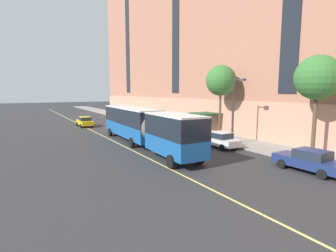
{
  "coord_description": "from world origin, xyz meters",
  "views": [
    {
      "loc": [
        -11.91,
        -16.38,
        5.46
      ],
      "look_at": [
        2.22,
        7.73,
        1.8
      ],
      "focal_mm": 28.0,
      "sensor_mm": 36.0,
      "label": 1
    }
  ],
  "objects_px": {
    "parked_car_navy_2": "(309,160)",
    "street_lamp": "(235,104)",
    "parked_car_champagne_0": "(175,129)",
    "taxi_cab": "(85,122)",
    "street_tree_mid_block": "(318,78)",
    "parked_car_black_1": "(140,121)",
    "street_tree_far_uptown": "(221,81)",
    "city_bus": "(143,125)",
    "parked_car_white_4": "(220,140)"
  },
  "relations": [
    {
      "from": "parked_car_champagne_0",
      "to": "parked_car_black_1",
      "type": "distance_m",
      "value": 10.95
    },
    {
      "from": "parked_car_champagne_0",
      "to": "taxi_cab",
      "type": "relative_size",
      "value": 0.99
    },
    {
      "from": "parked_car_navy_2",
      "to": "street_tree_far_uptown",
      "type": "bearing_deg",
      "value": 74.6
    },
    {
      "from": "parked_car_navy_2",
      "to": "street_lamp",
      "type": "height_order",
      "value": "street_lamp"
    },
    {
      "from": "parked_car_navy_2",
      "to": "parked_car_white_4",
      "type": "height_order",
      "value": "same"
    },
    {
      "from": "parked_car_navy_2",
      "to": "parked_car_white_4",
      "type": "bearing_deg",
      "value": 90.1
    },
    {
      "from": "taxi_cab",
      "to": "street_lamp",
      "type": "relative_size",
      "value": 0.71
    },
    {
      "from": "parked_car_white_4",
      "to": "city_bus",
      "type": "bearing_deg",
      "value": 145.19
    },
    {
      "from": "parked_car_white_4",
      "to": "street_tree_mid_block",
      "type": "distance_m",
      "value": 9.88
    },
    {
      "from": "street_tree_mid_block",
      "to": "taxi_cab",
      "type": "bearing_deg",
      "value": 110.94
    },
    {
      "from": "parked_car_navy_2",
      "to": "taxi_cab",
      "type": "xyz_separation_m",
      "value": [
        -7.8,
        31.94,
        -0.0
      ]
    },
    {
      "from": "taxi_cab",
      "to": "street_tree_mid_block",
      "type": "relative_size",
      "value": 0.57
    },
    {
      "from": "parked_car_champagne_0",
      "to": "street_tree_far_uptown",
      "type": "bearing_deg",
      "value": -49.44
    },
    {
      "from": "parked_car_white_4",
      "to": "taxi_cab",
      "type": "bearing_deg",
      "value": 108.84
    },
    {
      "from": "taxi_cab",
      "to": "street_tree_far_uptown",
      "type": "xyz_separation_m",
      "value": [
        11.47,
        -18.64,
        5.95
      ]
    },
    {
      "from": "parked_car_black_1",
      "to": "street_tree_mid_block",
      "type": "height_order",
      "value": "street_tree_mid_block"
    },
    {
      "from": "parked_car_navy_2",
      "to": "street_lamp",
      "type": "distance_m",
      "value": 9.88
    },
    {
      "from": "city_bus",
      "to": "parked_car_white_4",
      "type": "xyz_separation_m",
      "value": [
        6.25,
        -4.34,
        -1.37
      ]
    },
    {
      "from": "street_tree_mid_block",
      "to": "street_lamp",
      "type": "xyz_separation_m",
      "value": [
        -1.78,
        7.1,
        -2.32
      ]
    },
    {
      "from": "street_tree_mid_block",
      "to": "street_tree_far_uptown",
      "type": "xyz_separation_m",
      "value": [
        -0.0,
        11.32,
        0.19
      ]
    },
    {
      "from": "parked_car_white_4",
      "to": "street_tree_far_uptown",
      "type": "relative_size",
      "value": 0.52
    },
    {
      "from": "parked_car_champagne_0",
      "to": "parked_car_white_4",
      "type": "distance_m",
      "value": 8.43
    },
    {
      "from": "parked_car_navy_2",
      "to": "street_tree_far_uptown",
      "type": "relative_size",
      "value": 0.55
    },
    {
      "from": "parked_car_black_1",
      "to": "parked_car_white_4",
      "type": "height_order",
      "value": "same"
    },
    {
      "from": "parked_car_black_1",
      "to": "taxi_cab",
      "type": "relative_size",
      "value": 0.98
    },
    {
      "from": "city_bus",
      "to": "street_tree_far_uptown",
      "type": "bearing_deg",
      "value": -0.89
    },
    {
      "from": "street_tree_mid_block",
      "to": "street_lamp",
      "type": "height_order",
      "value": "street_tree_mid_block"
    },
    {
      "from": "street_tree_mid_block",
      "to": "street_lamp",
      "type": "relative_size",
      "value": 1.24
    },
    {
      "from": "parked_car_white_4",
      "to": "parked_car_champagne_0",
      "type": "bearing_deg",
      "value": 89.67
    },
    {
      "from": "parked_car_navy_2",
      "to": "street_lamp",
      "type": "relative_size",
      "value": 0.7
    },
    {
      "from": "parked_car_champagne_0",
      "to": "parked_car_navy_2",
      "type": "xyz_separation_m",
      "value": [
        -0.03,
        -17.54,
        0.0
      ]
    },
    {
      "from": "street_tree_mid_block",
      "to": "parked_car_white_4",
      "type": "bearing_deg",
      "value": 117.27
    },
    {
      "from": "taxi_cab",
      "to": "street_tree_mid_block",
      "type": "height_order",
      "value": "street_tree_mid_block"
    },
    {
      "from": "taxi_cab",
      "to": "street_tree_mid_block",
      "type": "distance_m",
      "value": 32.6
    },
    {
      "from": "parked_car_navy_2",
      "to": "taxi_cab",
      "type": "bearing_deg",
      "value": 103.73
    },
    {
      "from": "street_tree_mid_block",
      "to": "parked_car_champagne_0",
      "type": "bearing_deg",
      "value": 103.13
    },
    {
      "from": "parked_car_champagne_0",
      "to": "taxi_cab",
      "type": "distance_m",
      "value": 16.4
    },
    {
      "from": "parked_car_black_1",
      "to": "street_tree_far_uptown",
      "type": "distance_m",
      "value": 16.7
    },
    {
      "from": "parked_car_white_4",
      "to": "taxi_cab",
      "type": "xyz_separation_m",
      "value": [
        -7.79,
        22.83,
        0.0
      ]
    },
    {
      "from": "city_bus",
      "to": "parked_car_navy_2",
      "type": "xyz_separation_m",
      "value": [
        6.26,
        -13.45,
        -1.37
      ]
    },
    {
      "from": "taxi_cab",
      "to": "street_tree_far_uptown",
      "type": "distance_m",
      "value": 22.68
    },
    {
      "from": "city_bus",
      "to": "street_lamp",
      "type": "xyz_separation_m",
      "value": [
        8.14,
        -4.38,
        2.06
      ]
    },
    {
      "from": "parked_car_navy_2",
      "to": "street_tree_far_uptown",
      "type": "height_order",
      "value": "street_tree_far_uptown"
    },
    {
      "from": "taxi_cab",
      "to": "parked_car_black_1",
      "type": "bearing_deg",
      "value": -23.54
    },
    {
      "from": "street_tree_far_uptown",
      "to": "parked_car_navy_2",
      "type": "bearing_deg",
      "value": -105.4
    },
    {
      "from": "parked_car_navy_2",
      "to": "street_tree_mid_block",
      "type": "relative_size",
      "value": 0.56
    },
    {
      "from": "street_tree_mid_block",
      "to": "street_tree_far_uptown",
      "type": "height_order",
      "value": "street_tree_far_uptown"
    },
    {
      "from": "parked_car_white_4",
      "to": "street_tree_mid_block",
      "type": "height_order",
      "value": "street_tree_mid_block"
    },
    {
      "from": "city_bus",
      "to": "parked_car_white_4",
      "type": "bearing_deg",
      "value": -34.81
    },
    {
      "from": "city_bus",
      "to": "taxi_cab",
      "type": "distance_m",
      "value": 18.6
    }
  ]
}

